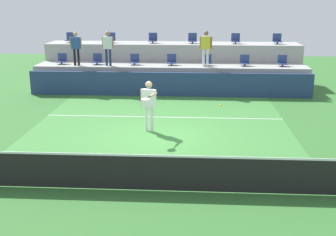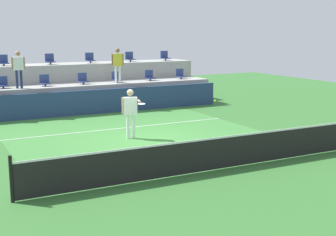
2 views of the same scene
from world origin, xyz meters
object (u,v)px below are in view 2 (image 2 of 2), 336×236
at_px(stadium_chair_lower_right, 150,76).
at_px(stadium_chair_lower_far_right, 180,75).
at_px(stadium_chair_upper_left, 3,61).
at_px(spectator_leaning_on_rail, 18,66).
at_px(stadium_chair_upper_mid_right, 90,59).
at_px(stadium_chair_upper_right, 130,58).
at_px(tennis_player, 131,108).
at_px(stadium_chair_lower_center, 83,79).
at_px(stadium_chair_upper_far_right, 165,57).
at_px(stadium_chair_lower_mid_left, 45,81).
at_px(stadium_chair_upper_mid_left, 50,60).
at_px(stadium_chair_lower_left, 3,83).
at_px(stadium_chair_lower_mid_right, 116,78).
at_px(tennis_ball, 215,101).
at_px(spectator_in_grey, 118,62).

relative_size(stadium_chair_lower_right, stadium_chair_lower_far_right, 1.00).
xyz_separation_m(stadium_chair_upper_left, spectator_leaning_on_rail, (0.28, -2.18, -0.10)).
height_order(stadium_chair_upper_mid_right, spectator_leaning_on_rail, spectator_leaning_on_rail).
relative_size(stadium_chair_upper_right, tennis_player, 0.30).
height_order(stadium_chair_lower_center, spectator_leaning_on_rail, spectator_leaning_on_rail).
height_order(stadium_chair_upper_left, stadium_chair_upper_far_right, same).
bearing_deg(spectator_leaning_on_rail, stadium_chair_upper_right, 19.49).
bearing_deg(stadium_chair_upper_left, stadium_chair_upper_mid_right, 0.00).
bearing_deg(stadium_chair_lower_mid_left, stadium_chair_upper_right, 19.90).
xyz_separation_m(stadium_chair_upper_mid_left, stadium_chair_upper_right, (4.25, 0.00, 0.00)).
relative_size(stadium_chair_upper_mid_left, stadium_chair_upper_right, 1.00).
bearing_deg(stadium_chair_lower_right, stadium_chair_lower_left, 180.00).
bearing_deg(stadium_chair_lower_mid_left, spectator_leaning_on_rail, -162.22).
height_order(stadium_chair_lower_mid_right, stadium_chair_upper_mid_right, stadium_chair_upper_mid_right).
bearing_deg(stadium_chair_lower_far_right, stadium_chair_lower_mid_right, 180.00).
bearing_deg(stadium_chair_upper_far_right, stadium_chair_lower_far_right, -90.51).
bearing_deg(tennis_ball, stadium_chair_lower_right, 79.32).
distance_m(stadium_chair_lower_center, tennis_ball, 8.65).
xyz_separation_m(stadium_chair_lower_left, stadium_chair_upper_far_right, (8.90, 1.80, 0.85)).
xyz_separation_m(stadium_chair_lower_left, spectator_leaning_on_rail, (0.63, -0.38, 0.75)).
xyz_separation_m(stadium_chair_lower_right, stadium_chair_lower_far_right, (1.77, 0.00, 0.00)).
height_order(stadium_chair_lower_far_right, stadium_chair_upper_right, stadium_chair_upper_right).
bearing_deg(tennis_player, stadium_chair_upper_far_right, 56.03).
bearing_deg(tennis_ball, stadium_chair_lower_far_right, 68.27).
height_order(stadium_chair_upper_far_right, tennis_ball, stadium_chair_upper_far_right).
height_order(stadium_chair_lower_left, stadium_chair_upper_right, stadium_chair_upper_right).
xyz_separation_m(stadium_chair_lower_far_right, stadium_chair_upper_far_right, (0.02, 1.80, 0.85)).
xyz_separation_m(stadium_chair_upper_mid_right, tennis_player, (-1.38, -8.43, -1.24)).
xyz_separation_m(stadium_chair_lower_mid_right, stadium_chair_upper_mid_left, (-2.76, 1.80, 0.85)).
bearing_deg(stadium_chair_lower_left, stadium_chair_lower_right, 0.00).
height_order(stadium_chair_lower_left, stadium_chair_upper_mid_right, stadium_chair_upper_mid_right).
height_order(stadium_chair_upper_left, stadium_chair_upper_mid_left, same).
relative_size(stadium_chair_lower_left, stadium_chair_upper_left, 1.00).
bearing_deg(spectator_leaning_on_rail, spectator_in_grey, 0.00).
distance_m(stadium_chair_upper_mid_left, spectator_in_grey, 3.46).
height_order(stadium_chair_lower_center, stadium_chair_upper_left, stadium_chair_upper_left).
relative_size(stadium_chair_upper_mid_left, spectator_leaning_on_rail, 0.32).
bearing_deg(spectator_in_grey, stadium_chair_upper_right, 54.38).
xyz_separation_m(stadium_chair_lower_mid_right, stadium_chair_upper_left, (-4.96, 1.80, 0.85)).
height_order(stadium_chair_upper_left, spectator_leaning_on_rail, spectator_leaning_on_rail).
distance_m(stadium_chair_lower_right, stadium_chair_upper_left, 7.04).
relative_size(stadium_chair_lower_left, stadium_chair_upper_mid_right, 1.00).
relative_size(stadium_chair_lower_left, stadium_chair_lower_mid_right, 1.00).
distance_m(stadium_chair_upper_left, stadium_chair_upper_mid_left, 2.19).
height_order(stadium_chair_lower_right, spectator_leaning_on_rail, spectator_leaning_on_rail).
height_order(stadium_chair_lower_center, stadium_chair_upper_mid_left, stadium_chair_upper_mid_left).
distance_m(stadium_chair_lower_mid_right, tennis_player, 6.97).
height_order(stadium_chair_lower_right, tennis_ball, stadium_chair_lower_right).
bearing_deg(stadium_chair_lower_center, spectator_leaning_on_rail, -172.68).
height_order(stadium_chair_lower_left, spectator_leaning_on_rail, spectator_leaning_on_rail).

